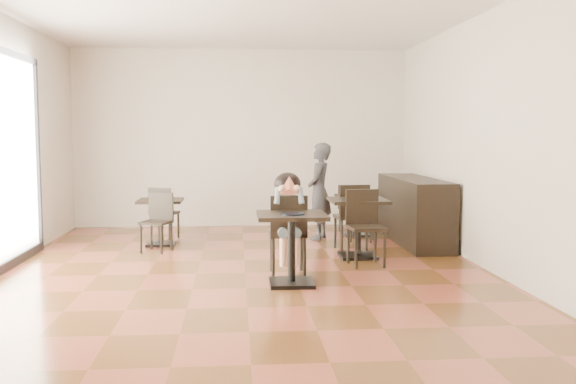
{
  "coord_description": "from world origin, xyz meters",
  "views": [
    {
      "loc": [
        -0.1,
        -7.7,
        1.7
      ],
      "look_at": [
        0.51,
        -0.16,
        1.0
      ],
      "focal_mm": 40.0,
      "sensor_mm": 36.0,
      "label": 1
    }
  ],
  "objects": [
    {
      "name": "floor",
      "position": [
        0.0,
        0.0,
        0.0
      ],
      "size": [
        6.0,
        8.0,
        0.01
      ],
      "primitive_type": "cube",
      "color": "brown",
      "rests_on": "ground"
    },
    {
      "name": "ceiling",
      "position": [
        0.0,
        0.0,
        3.2
      ],
      "size": [
        6.0,
        8.0,
        0.01
      ],
      "primitive_type": "cube",
      "color": "silver",
      "rests_on": "floor"
    },
    {
      "name": "wall_back",
      "position": [
        0.0,
        4.0,
        1.6
      ],
      "size": [
        6.0,
        0.01,
        3.2
      ],
      "primitive_type": "cube",
      "color": "beige",
      "rests_on": "floor"
    },
    {
      "name": "wall_front",
      "position": [
        0.0,
        -4.0,
        1.6
      ],
      "size": [
        6.0,
        0.01,
        3.2
      ],
      "primitive_type": "cube",
      "color": "beige",
      "rests_on": "floor"
    },
    {
      "name": "wall_right",
      "position": [
        3.0,
        0.0,
        1.6
      ],
      "size": [
        0.01,
        8.0,
        3.2
      ],
      "primitive_type": "cube",
      "color": "beige",
      "rests_on": "floor"
    },
    {
      "name": "child_table",
      "position": [
        0.51,
        -0.66,
        0.4
      ],
      "size": [
        0.76,
        0.76,
        0.81
      ],
      "primitive_type": null,
      "color": "black",
      "rests_on": "floor"
    },
    {
      "name": "child_chair",
      "position": [
        0.51,
        -0.11,
        0.49
      ],
      "size": [
        0.44,
        0.44,
        0.97
      ],
      "primitive_type": null,
      "rotation": [
        0.0,
        0.0,
        3.14
      ],
      "color": "black",
      "rests_on": "floor"
    },
    {
      "name": "child",
      "position": [
        0.51,
        -0.11,
        0.61
      ],
      "size": [
        0.44,
        0.61,
        1.22
      ],
      "primitive_type": null,
      "color": "slate",
      "rests_on": "child_chair"
    },
    {
      "name": "plate",
      "position": [
        0.51,
        -0.76,
        0.81
      ],
      "size": [
        0.27,
        0.27,
        0.02
      ],
      "primitive_type": "cylinder",
      "color": "black",
      "rests_on": "child_table"
    },
    {
      "name": "pizza_slice",
      "position": [
        0.51,
        -0.3,
        1.06
      ],
      "size": [
        0.28,
        0.22,
        0.07
      ],
      "primitive_type": null,
      "color": "#DEB67F",
      "rests_on": "child"
    },
    {
      "name": "adult_patron",
      "position": [
        1.22,
        2.42,
        0.77
      ],
      "size": [
        0.53,
        0.65,
        1.54
      ],
      "primitive_type": "imported",
      "rotation": [
        0.0,
        0.0,
        -1.89
      ],
      "color": "#323236",
      "rests_on": "floor"
    },
    {
      "name": "cafe_table_mid",
      "position": [
        1.55,
        0.85,
        0.4
      ],
      "size": [
        0.83,
        0.83,
        0.8
      ],
      "primitive_type": null,
      "rotation": [
        0.0,
        0.0,
        0.1
      ],
      "color": "black",
      "rests_on": "floor"
    },
    {
      "name": "cafe_table_left",
      "position": [
        -1.25,
        2.05,
        0.35
      ],
      "size": [
        0.84,
        0.84,
        0.7
      ],
      "primitive_type": null,
      "rotation": [
        0.0,
        0.0,
        -0.35
      ],
      "color": "black",
      "rests_on": "floor"
    },
    {
      "name": "cafe_table_back",
      "position": [
        1.87,
        2.72,
        0.34
      ],
      "size": [
        0.8,
        0.8,
        0.67
      ],
      "primitive_type": null,
      "rotation": [
        0.0,
        0.0,
        -0.32
      ],
      "color": "black",
      "rests_on": "floor"
    },
    {
      "name": "chair_mid_a",
      "position": [
        1.55,
        1.4,
        0.48
      ],
      "size": [
        0.47,
        0.47,
        0.97
      ],
      "primitive_type": null,
      "rotation": [
        0.0,
        0.0,
        3.24
      ],
      "color": "black",
      "rests_on": "floor"
    },
    {
      "name": "chair_mid_b",
      "position": [
        1.55,
        0.3,
        0.48
      ],
      "size": [
        0.47,
        0.47,
        0.97
      ],
      "primitive_type": null,
      "rotation": [
        0.0,
        0.0,
        0.1
      ],
      "color": "black",
      "rests_on": "floor"
    },
    {
      "name": "chair_left_a",
      "position": [
        -1.25,
        2.6,
        0.42
      ],
      "size": [
        0.48,
        0.48,
        0.84
      ],
      "primitive_type": null,
      "rotation": [
        0.0,
        0.0,
        2.79
      ],
      "color": "black",
      "rests_on": "floor"
    },
    {
      "name": "chair_left_b",
      "position": [
        -1.25,
        1.5,
        0.42
      ],
      "size": [
        0.48,
        0.48,
        0.84
      ],
      "primitive_type": null,
      "rotation": [
        0.0,
        0.0,
        -0.35
      ],
      "color": "black",
      "rests_on": "floor"
    },
    {
      "name": "chair_back_a",
      "position": [
        1.87,
        3.27,
        0.4
      ],
      "size": [
        0.46,
        0.46,
        0.81
      ],
      "primitive_type": null,
      "rotation": [
        0.0,
        0.0,
        2.82
      ],
      "color": "black",
      "rests_on": "floor"
    },
    {
      "name": "chair_back_b",
      "position": [
        1.87,
        2.17,
        0.4
      ],
      "size": [
        0.46,
        0.46,
        0.81
      ],
      "primitive_type": null,
      "rotation": [
        0.0,
        0.0,
        -0.32
      ],
      "color": "black",
      "rests_on": "floor"
    },
    {
      "name": "service_counter",
      "position": [
        2.65,
        2.0,
        0.5
      ],
      "size": [
        0.6,
        2.4,
        1.0
      ],
      "primitive_type": "cube",
      "color": "black",
      "rests_on": "floor"
    }
  ]
}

